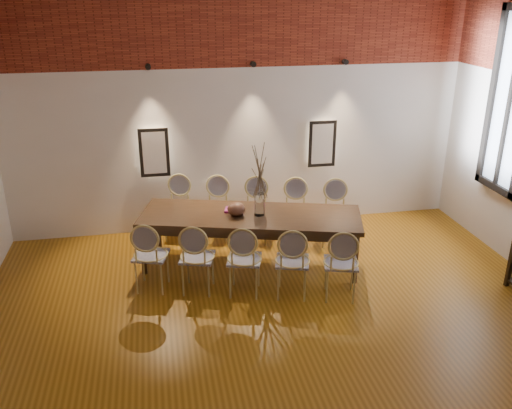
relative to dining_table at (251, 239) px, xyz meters
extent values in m
cube|color=#925E14|center=(0.09, -2.12, -0.39)|extent=(7.00, 7.00, 0.02)
cube|color=silver|center=(0.09, 1.43, 1.62)|extent=(7.00, 0.10, 4.00)
cube|color=maroon|center=(0.09, 1.36, 2.88)|extent=(7.00, 0.02, 1.50)
cube|color=#FFEAC6|center=(-1.21, 1.33, 0.93)|extent=(0.36, 0.06, 0.66)
cube|color=#FFEAC6|center=(1.39, 1.33, 0.93)|extent=(0.36, 0.06, 0.66)
cylinder|color=black|center=(-1.21, 1.30, 2.17)|extent=(0.08, 0.10, 0.08)
cylinder|color=black|center=(0.29, 1.30, 2.17)|extent=(0.08, 0.10, 0.08)
cylinder|color=black|center=(1.69, 1.30, 2.17)|extent=(0.08, 0.10, 0.08)
cube|color=silver|center=(3.55, -0.12, 1.77)|extent=(0.02, 0.78, 2.38)
cube|color=black|center=(3.53, -0.12, 1.77)|extent=(0.08, 0.90, 2.50)
cube|color=black|center=(3.53, -0.12, 1.77)|extent=(0.06, 0.06, 2.40)
cube|color=#382314|center=(0.00, 0.00, 0.00)|extent=(3.10, 1.72, 0.75)
cylinder|color=silver|center=(0.12, -0.03, 0.53)|extent=(0.14, 0.14, 0.30)
ellipsoid|color=brown|center=(-0.19, 0.00, 0.46)|extent=(0.24, 0.24, 0.18)
cube|color=#8F206E|center=(-0.19, 0.16, 0.39)|extent=(0.30, 0.24, 0.03)
camera|label=1|loc=(-1.19, -6.59, 3.21)|focal=38.00mm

